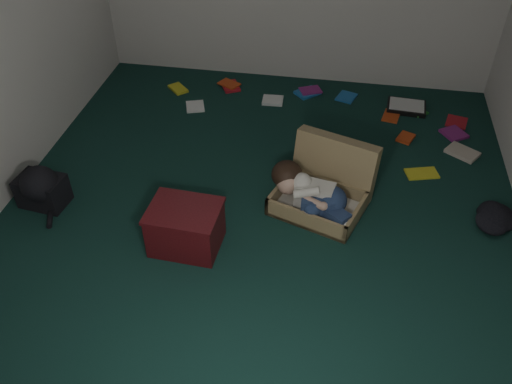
% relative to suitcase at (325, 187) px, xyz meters
% --- Properties ---
extents(floor, '(4.50, 4.50, 0.00)m').
position_rel_suitcase_xyz_m(floor, '(-0.48, -0.25, -0.15)').
color(floor, '#0F2C26').
rests_on(floor, ground).
extents(suitcase, '(0.85, 0.84, 0.49)m').
position_rel_suitcase_xyz_m(suitcase, '(0.00, 0.00, 0.00)').
color(suitcase, '#9C8355').
rests_on(suitcase, floor).
extents(person, '(0.66, 0.51, 0.30)m').
position_rel_suitcase_xyz_m(person, '(-0.10, -0.14, 0.04)').
color(person, silver).
rests_on(person, suitcase).
extents(maroon_bin, '(0.52, 0.42, 0.35)m').
position_rel_suitcase_xyz_m(maroon_bin, '(-0.94, -0.66, 0.03)').
color(maroon_bin, '#450E11').
rests_on(maroon_bin, floor).
extents(backpack, '(0.49, 0.41, 0.27)m').
position_rel_suitcase_xyz_m(backpack, '(-2.18, -0.40, -0.01)').
color(backpack, black).
rests_on(backpack, floor).
extents(clothing_pile, '(0.52, 0.46, 0.14)m').
position_rel_suitcase_xyz_m(clothing_pile, '(1.22, -0.04, -0.08)').
color(clothing_pile, black).
rests_on(clothing_pile, floor).
extents(paper_tray, '(0.39, 0.31, 0.05)m').
position_rel_suitcase_xyz_m(paper_tray, '(0.71, 1.54, -0.12)').
color(paper_tray, black).
rests_on(paper_tray, floor).
extents(book_scatter, '(3.05, 1.44, 0.02)m').
position_rel_suitcase_xyz_m(book_scatter, '(0.10, 1.30, -0.14)').
color(book_scatter, yellow).
rests_on(book_scatter, floor).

